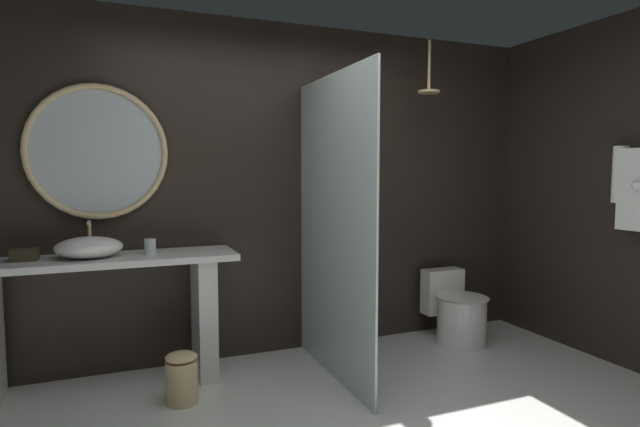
% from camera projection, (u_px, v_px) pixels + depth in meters
% --- Properties ---
extents(back_wall_panel, '(4.80, 0.10, 2.60)m').
position_uv_depth(back_wall_panel, '(271.00, 190.00, 4.07)').
color(back_wall_panel, black).
rests_on(back_wall_panel, ground_plane).
extents(side_wall_right, '(0.10, 2.47, 2.60)m').
position_uv_depth(side_wall_right, '(610.00, 191.00, 3.89)').
color(side_wall_right, black).
rests_on(side_wall_right, ground_plane).
extents(vanity_counter, '(1.75, 0.48, 0.89)m').
position_uv_depth(vanity_counter, '(102.00, 307.00, 3.37)').
color(vanity_counter, silver).
rests_on(vanity_counter, ground_plane).
extents(vessel_sink, '(0.42, 0.34, 0.23)m').
position_uv_depth(vessel_sink, '(89.00, 247.00, 3.30)').
color(vessel_sink, white).
rests_on(vessel_sink, vanity_counter).
extents(tumbler_cup, '(0.08, 0.08, 0.11)m').
position_uv_depth(tumbler_cup, '(150.00, 246.00, 3.46)').
color(tumbler_cup, silver).
rests_on(tumbler_cup, vanity_counter).
extents(tissue_box, '(0.15, 0.12, 0.07)m').
position_uv_depth(tissue_box, '(25.00, 255.00, 3.21)').
color(tissue_box, '#3D3323').
rests_on(tissue_box, vanity_counter).
extents(round_wall_mirror, '(0.93, 0.04, 0.93)m').
position_uv_depth(round_wall_mirror, '(98.00, 152.00, 3.49)').
color(round_wall_mirror, '#D6B77F').
extents(shower_glass_panel, '(0.02, 1.27, 2.11)m').
position_uv_depth(shower_glass_panel, '(334.00, 228.00, 3.55)').
color(shower_glass_panel, silver).
rests_on(shower_glass_panel, ground_plane).
extents(rain_shower_head, '(0.18, 0.18, 0.42)m').
position_uv_depth(rain_shower_head, '(429.00, 85.00, 4.13)').
color(rain_shower_head, '#D6B77F').
extents(toilet, '(0.42, 0.58, 0.59)m').
position_uv_depth(toilet, '(457.00, 312.00, 4.34)').
color(toilet, white).
rests_on(toilet, ground_plane).
extents(waste_bin, '(0.20, 0.20, 0.32)m').
position_uv_depth(waste_bin, '(182.00, 377.00, 3.20)').
color(waste_bin, '#D6B77F').
rests_on(waste_bin, ground_plane).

